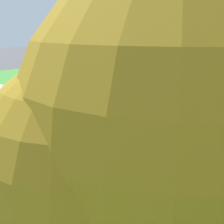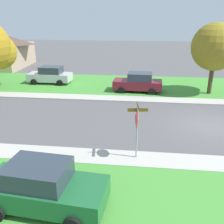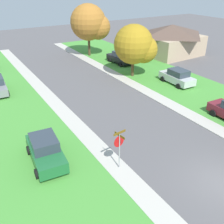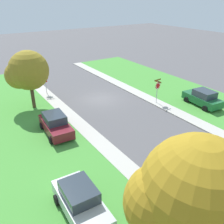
{
  "view_description": "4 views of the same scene",
  "coord_description": "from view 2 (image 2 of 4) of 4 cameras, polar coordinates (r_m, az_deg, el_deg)",
  "views": [
    {
      "loc": [
        10.26,
        20.4,
        5.24
      ],
      "look_at": [
        -0.69,
        11.1,
        1.4
      ],
      "focal_mm": 50.3,
      "sensor_mm": 36.0,
      "label": 1
    },
    {
      "loc": [
        -15.23,
        4.32,
        6.38
      ],
      "look_at": [
        -2.07,
        5.84,
        1.4
      ],
      "focal_mm": 40.6,
      "sensor_mm": 36.0,
      "label": 2
    },
    {
      "loc": [
        -11.72,
        -6.44,
        10.83
      ],
      "look_at": [
        -2.29,
        9.02,
        1.4
      ],
      "focal_mm": 41.33,
      "sensor_mm": 36.0,
      "label": 3
    },
    {
      "loc": [
        12.89,
        22.37,
        10.8
      ],
      "look_at": [
        2.3,
        6.06,
        1.4
      ],
      "focal_mm": 38.99,
      "sensor_mm": 36.0,
      "label": 4
    }
  ],
  "objects": [
    {
      "name": "car_silver_behind_trees",
      "position": [
        26.52,
        -13.75,
        8.04
      ],
      "size": [
        2.13,
        4.35,
        1.76
      ],
      "color": "silver",
      "rests_on": "ground"
    },
    {
      "name": "tree_corner_large",
      "position": [
        23.47,
        22.4,
        13.14
      ],
      "size": [
        4.22,
        3.93,
        6.04
      ],
      "color": "#4C3823",
      "rests_on": "ground"
    },
    {
      "name": "sidewalk_east",
      "position": [
        22.27,
        -13.92,
        3.47
      ],
      "size": [
        1.4,
        56.0,
        0.1
      ],
      "primitive_type": "cube",
      "color": "#B7B2A8",
      "rests_on": "ground"
    },
    {
      "name": "stop_sign_far_corner",
      "position": [
        11.55,
        5.6,
        -2.39
      ],
      "size": [
        0.92,
        0.92,
        2.77
      ],
      "color": "#9E9EA3",
      "rests_on": "ground"
    },
    {
      "name": "ground_plane",
      "position": [
        17.07,
        20.74,
        -2.77
      ],
      "size": [
        120.0,
        120.0,
        0.0
      ],
      "primitive_type": "plane",
      "color": "#565456"
    },
    {
      "name": "car_maroon_near_corner",
      "position": [
        22.94,
        5.91,
        6.61
      ],
      "size": [
        2.21,
        4.39,
        1.76
      ],
      "color": "maroon",
      "rests_on": "ground"
    },
    {
      "name": "car_green_kerbside_mid",
      "position": [
        9.43,
        -15.31,
        -15.99
      ],
      "size": [
        2.33,
        4.44,
        1.76
      ],
      "color": "#1E6033",
      "rests_on": "ground"
    },
    {
      "name": "lawn_east",
      "position": [
        26.56,
        -10.5,
        6.45
      ],
      "size": [
        8.0,
        56.0,
        0.08
      ],
      "primitive_type": "cube",
      "color": "#479338",
      "rests_on": "ground"
    }
  ]
}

